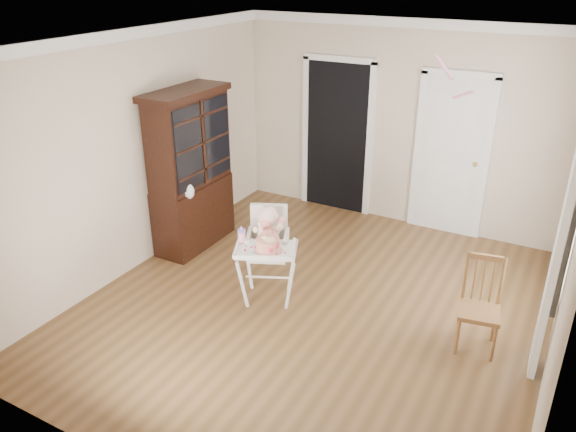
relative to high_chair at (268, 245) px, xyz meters
The scene contains 16 objects.
floor 0.83m from the high_chair, 11.58° to the left, with size 5.00×5.00×0.00m, color #55391D.
ceiling 2.11m from the high_chair, 11.58° to the left, with size 5.00×5.00×0.00m, color white.
wall_back 2.74m from the high_chair, 78.95° to the left, with size 4.50×4.50×0.00m, color beige.
wall_left 1.88m from the high_chair, behind, with size 5.00×5.00×0.00m, color beige.
wall_right 2.85m from the high_chair, ahead, with size 5.00×5.00×0.00m, color beige.
crown_molding 2.06m from the high_chair, 11.58° to the left, with size 4.50×5.00×0.12m, color white, non-canonical shape.
doorway 2.66m from the high_chair, 98.60° to the left, with size 1.06×0.05×2.22m.
closet_door 2.87m from the high_chair, 64.89° to the left, with size 0.96×0.09×2.13m.
window_right 2.91m from the high_chair, 18.60° to the left, with size 0.13×1.84×2.30m.
high_chair is the anchor object (origin of this frame).
baby 0.17m from the high_chair, 111.34° to the left, with size 0.36×0.27×0.49m.
cake 0.33m from the high_chair, 58.91° to the right, with size 0.30×0.30×0.14m.
sippy_cup 0.32m from the high_chair, 127.88° to the right, with size 0.08×0.08×0.19m.
china_cabinet 1.66m from the high_chair, 155.68° to the left, with size 0.52×1.18×1.98m.
dining_chair 2.15m from the high_chair, ahead, with size 0.43×0.43×0.91m.
streamer 2.46m from the high_chair, 38.51° to the left, with size 0.03×0.50×0.02m, color pink, non-canonical shape.
Camera 1 is at (2.15, -4.53, 3.35)m, focal length 35.00 mm.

